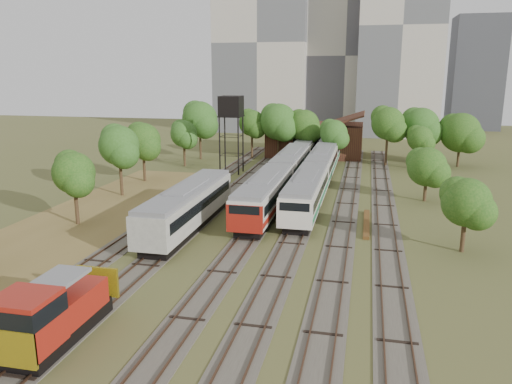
% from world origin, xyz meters
% --- Properties ---
extents(ground, '(240.00, 240.00, 0.00)m').
position_xyz_m(ground, '(0.00, 0.00, 0.00)').
color(ground, '#475123').
rests_on(ground, ground).
extents(dry_grass_patch, '(14.00, 60.00, 0.04)m').
position_xyz_m(dry_grass_patch, '(-18.00, 8.00, 0.02)').
color(dry_grass_patch, brown).
rests_on(dry_grass_patch, ground).
extents(tracks, '(24.60, 80.00, 0.19)m').
position_xyz_m(tracks, '(-0.67, 25.00, 0.04)').
color(tracks, '#4C473D').
rests_on(tracks, ground).
extents(railcar_red_set, '(3.20, 34.58, 3.97)m').
position_xyz_m(railcar_red_set, '(-2.00, 27.19, 2.10)').
color(railcar_red_set, black).
rests_on(railcar_red_set, ground).
extents(railcar_green_set, '(3.18, 52.08, 3.93)m').
position_xyz_m(railcar_green_set, '(2.00, 37.94, 2.08)').
color(railcar_green_set, black).
rests_on(railcar_green_set, ground).
extents(railcar_rear, '(2.91, 16.08, 3.60)m').
position_xyz_m(railcar_rear, '(-2.00, 54.45, 1.90)').
color(railcar_rear, black).
rests_on(railcar_rear, ground).
extents(shunter_locomotive, '(2.85, 8.10, 3.74)m').
position_xyz_m(shunter_locomotive, '(-8.00, -8.49, 1.81)').
color(shunter_locomotive, black).
rests_on(shunter_locomotive, ground).
extents(old_grey_coach, '(3.24, 18.00, 4.02)m').
position_xyz_m(old_grey_coach, '(-8.00, 12.57, 2.19)').
color(old_grey_coach, black).
rests_on(old_grey_coach, ground).
extents(water_tower, '(3.19, 3.19, 11.03)m').
position_xyz_m(water_tower, '(-11.19, 39.43, 9.30)').
color(water_tower, black).
rests_on(water_tower, ground).
extents(rail_pile_far, '(0.56, 9.02, 0.29)m').
position_xyz_m(rail_pile_far, '(8.20, 17.47, 0.15)').
color(rail_pile_far, brown).
rests_on(rail_pile_far, ground).
extents(maintenance_shed, '(16.45, 11.55, 7.58)m').
position_xyz_m(maintenance_shed, '(-1.00, 57.98, 2.91)').
color(maintenance_shed, '#3D1C16').
rests_on(maintenance_shed, ground).
extents(tree_band_left, '(6.49, 55.49, 8.31)m').
position_xyz_m(tree_band_left, '(-20.28, 15.63, 5.43)').
color(tree_band_left, '#382616').
rests_on(tree_band_left, ground).
extents(tree_band_far, '(47.14, 10.01, 9.65)m').
position_xyz_m(tree_band_far, '(2.25, 51.33, 6.01)').
color(tree_band_far, '#382616').
rests_on(tree_band_far, ground).
extents(tree_band_right, '(5.43, 40.26, 6.52)m').
position_xyz_m(tree_band_right, '(15.22, 28.56, 4.18)').
color(tree_band_right, '#382616').
rests_on(tree_band_right, ground).
extents(tower_left, '(22.00, 16.00, 42.00)m').
position_xyz_m(tower_left, '(-18.00, 95.00, 21.00)').
color(tower_left, beige).
rests_on(tower_left, ground).
extents(tower_centre, '(20.00, 18.00, 36.00)m').
position_xyz_m(tower_centre, '(2.00, 100.00, 18.00)').
color(tower_centre, '#B1ABA0').
rests_on(tower_centre, ground).
extents(tower_right, '(18.00, 16.00, 48.00)m').
position_xyz_m(tower_right, '(14.00, 92.00, 24.00)').
color(tower_right, beige).
rests_on(tower_right, ground).
extents(tower_far_right, '(12.00, 12.00, 28.00)m').
position_xyz_m(tower_far_right, '(34.00, 110.00, 14.00)').
color(tower_far_right, '#3E3F45').
rests_on(tower_far_right, ground).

